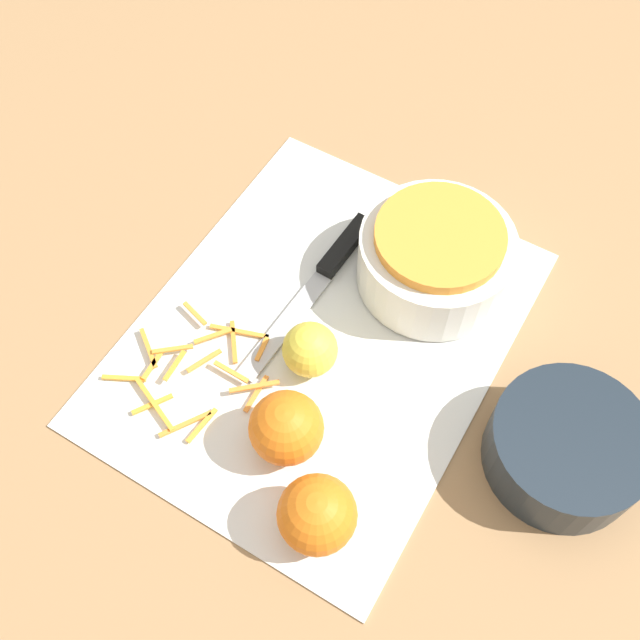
{
  "coord_description": "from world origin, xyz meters",
  "views": [
    {
      "loc": [
        0.36,
        0.21,
        0.73
      ],
      "look_at": [
        0.0,
        0.0,
        0.04
      ],
      "focal_mm": 42.0,
      "sensor_mm": 36.0,
      "label": 1
    }
  ],
  "objects_px": {
    "bowl_speckled": "(436,256)",
    "knife": "(330,266)",
    "bowl_dark": "(565,450)",
    "orange_right": "(286,428)",
    "orange_left": "(317,515)",
    "lemon": "(310,350)"
  },
  "relations": [
    {
      "from": "orange_right",
      "to": "lemon",
      "type": "distance_m",
      "value": 0.1
    },
    {
      "from": "bowl_speckled",
      "to": "orange_right",
      "type": "bearing_deg",
      "value": -7.74
    },
    {
      "from": "knife",
      "to": "orange_left",
      "type": "bearing_deg",
      "value": 30.36
    },
    {
      "from": "orange_right",
      "to": "lemon",
      "type": "height_order",
      "value": "orange_right"
    },
    {
      "from": "bowl_dark",
      "to": "knife",
      "type": "distance_m",
      "value": 0.33
    },
    {
      "from": "bowl_dark",
      "to": "orange_right",
      "type": "bearing_deg",
      "value": -63.18
    },
    {
      "from": "knife",
      "to": "orange_right",
      "type": "xyz_separation_m",
      "value": [
        0.21,
        0.07,
        0.03
      ]
    },
    {
      "from": "orange_right",
      "to": "lemon",
      "type": "bearing_deg",
      "value": -163.09
    },
    {
      "from": "orange_right",
      "to": "lemon",
      "type": "xyz_separation_m",
      "value": [
        -0.09,
        -0.03,
        -0.01
      ]
    },
    {
      "from": "bowl_dark",
      "to": "orange_left",
      "type": "xyz_separation_m",
      "value": [
        0.18,
        -0.18,
        0.01
      ]
    },
    {
      "from": "knife",
      "to": "orange_left",
      "type": "height_order",
      "value": "orange_left"
    },
    {
      "from": "orange_left",
      "to": "lemon",
      "type": "distance_m",
      "value": 0.18
    },
    {
      "from": "bowl_dark",
      "to": "knife",
      "type": "height_order",
      "value": "bowl_dark"
    },
    {
      "from": "bowl_dark",
      "to": "orange_left",
      "type": "height_order",
      "value": "orange_left"
    },
    {
      "from": "bowl_dark",
      "to": "orange_left",
      "type": "distance_m",
      "value": 0.25
    },
    {
      "from": "orange_left",
      "to": "orange_right",
      "type": "height_order",
      "value": "same"
    },
    {
      "from": "bowl_speckled",
      "to": "orange_right",
      "type": "relative_size",
      "value": 2.32
    },
    {
      "from": "orange_left",
      "to": "lemon",
      "type": "height_order",
      "value": "orange_left"
    },
    {
      "from": "bowl_speckled",
      "to": "knife",
      "type": "xyz_separation_m",
      "value": [
        0.05,
        -0.11,
        -0.04
      ]
    },
    {
      "from": "bowl_speckled",
      "to": "orange_right",
      "type": "distance_m",
      "value": 0.26
    },
    {
      "from": "bowl_speckled",
      "to": "bowl_dark",
      "type": "bearing_deg",
      "value": 57.31
    },
    {
      "from": "orange_left",
      "to": "orange_right",
      "type": "xyz_separation_m",
      "value": [
        -0.06,
        -0.07,
        -0.0
      ]
    }
  ]
}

